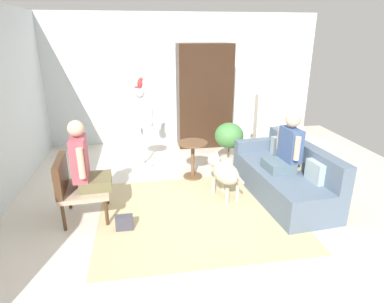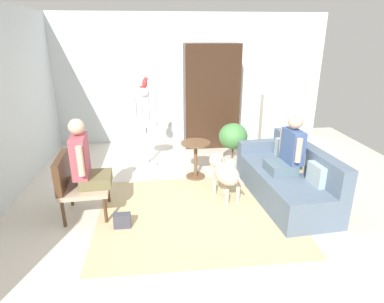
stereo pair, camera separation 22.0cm
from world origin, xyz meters
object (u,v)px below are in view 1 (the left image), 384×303
object	(u,v)px
armchair	(75,184)
column_lamp	(259,129)
couch	(285,177)
armoire_cabinet	(204,96)
dog	(224,172)
round_end_table	(193,156)
handbag	(124,223)
potted_plant	(229,140)
person_on_armchair	(84,162)
parrot	(140,83)
bird_cage_stand	(142,127)
person_on_couch	(287,147)

from	to	relation	value
armchair	column_lamp	xyz separation A→B (m)	(3.03, 1.53, 0.15)
couch	armoire_cabinet	world-z (taller)	armoire_cabinet
dog	column_lamp	distance (m)	1.62
round_end_table	column_lamp	size ratio (longest dim) A/B	0.48
dog	handbag	bearing A→B (deg)	-155.42
potted_plant	column_lamp	size ratio (longest dim) A/B	0.66
round_end_table	person_on_armchair	bearing A→B (deg)	-147.13
person_on_armchair	parrot	xyz separation A→B (m)	(0.75, 1.66, 0.73)
armchair	handbag	world-z (taller)	armchair
person_on_armchair	bird_cage_stand	bearing A→B (deg)	66.01
handbag	armoire_cabinet	bearing A→B (deg)	62.43
potted_plant	handbag	distance (m)	2.47
round_end_table	handbag	bearing A→B (deg)	-127.94
person_on_couch	parrot	bearing A→B (deg)	142.59
potted_plant	person_on_couch	bearing A→B (deg)	-64.84
person_on_armchair	armchair	bearing A→B (deg)	-176.05
bird_cage_stand	person_on_armchair	bearing A→B (deg)	-113.99
person_on_armchair	dog	world-z (taller)	person_on_armchair
column_lamp	armchair	bearing A→B (deg)	-153.29
armoire_cabinet	handbag	size ratio (longest dim) A/B	10.01
dog	parrot	world-z (taller)	parrot
armoire_cabinet	person_on_couch	bearing A→B (deg)	-74.93
dog	potted_plant	distance (m)	1.06
bird_cage_stand	column_lamp	world-z (taller)	bird_cage_stand
armchair	potted_plant	xyz separation A→B (m)	(2.39, 1.26, 0.06)
armchair	parrot	size ratio (longest dim) A/B	4.56
couch	potted_plant	xyz separation A→B (m)	(-0.56, 1.10, 0.25)
couch	column_lamp	size ratio (longest dim) A/B	1.50
person_on_couch	armoire_cabinet	size ratio (longest dim) A/B	0.40
couch	bird_cage_stand	world-z (taller)	bird_cage_stand
handbag	column_lamp	bearing A→B (deg)	38.31
person_on_couch	potted_plant	xyz separation A→B (m)	(-0.53, 1.13, -0.22)
armchair	person_on_couch	bearing A→B (deg)	2.56
person_on_couch	armoire_cabinet	distance (m)	2.68
person_on_couch	armoire_cabinet	bearing A→B (deg)	105.07
couch	handbag	size ratio (longest dim) A/B	9.16
round_end_table	dog	distance (m)	0.82
round_end_table	armchair	bearing A→B (deg)	-149.26
armchair	potted_plant	world-z (taller)	potted_plant
bird_cage_stand	potted_plant	bearing A→B (deg)	-15.29
person_on_couch	dog	bearing A→B (deg)	171.13
armchair	bird_cage_stand	size ratio (longest dim) A/B	0.59
column_lamp	handbag	world-z (taller)	column_lamp
person_on_armchair	handbag	bearing A→B (deg)	-40.96
person_on_couch	bird_cage_stand	size ratio (longest dim) A/B	0.60
dog	potted_plant	bearing A→B (deg)	70.97
round_end_table	column_lamp	xyz separation A→B (m)	(1.33, 0.51, 0.25)
couch	person_on_armchair	world-z (taller)	person_on_armchair
armchair	bird_cage_stand	distance (m)	1.91
person_on_armchair	potted_plant	distance (m)	2.57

